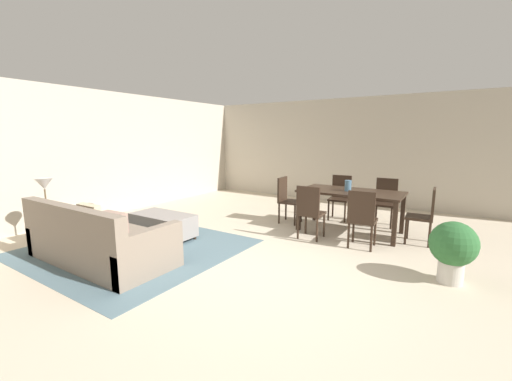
{
  "coord_description": "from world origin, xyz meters",
  "views": [
    {
      "loc": [
        2.09,
        -3.31,
        1.73
      ],
      "look_at": [
        -0.84,
        1.25,
        0.81
      ],
      "focal_mm": 22.33,
      "sensor_mm": 36.0,
      "label": 1
    }
  ],
  "objects": [
    {
      "name": "wall_left",
      "position": [
        -4.5,
        0.5,
        1.35
      ],
      "size": [
        0.12,
        11.0,
        2.7
      ],
      "primitive_type": "cube",
      "color": "#BCB2A0",
      "rests_on": "ground_plane"
    },
    {
      "name": "ottoman_table",
      "position": [
        -2.1,
        0.25,
        0.24
      ],
      "size": [
        1.11,
        0.57,
        0.43
      ],
      "color": "gray",
      "rests_on": "ground_plane"
    },
    {
      "name": "ground_plane",
      "position": [
        0.0,
        0.0,
        0.0
      ],
      "size": [
        10.8,
        10.8,
        0.0
      ],
      "primitive_type": "plane",
      "color": "beige"
    },
    {
      "name": "dining_chair_head_east",
      "position": [
        1.69,
        2.35,
        0.52
      ],
      "size": [
        0.42,
        0.42,
        0.92
      ],
      "color": "#332319",
      "rests_on": "ground_plane"
    },
    {
      "name": "wall_back",
      "position": [
        0.0,
        5.0,
        1.35
      ],
      "size": [
        9.0,
        0.12,
        2.7
      ],
      "primitive_type": "cube",
      "color": "#BCB2A0",
      "rests_on": "ground_plane"
    },
    {
      "name": "dining_chair_far_right",
      "position": [
        0.92,
        3.19,
        0.52
      ],
      "size": [
        0.41,
        0.41,
        0.92
      ],
      "color": "#332319",
      "rests_on": "ground_plane"
    },
    {
      "name": "vase_centerpiece",
      "position": [
        0.43,
        2.32,
        0.86
      ],
      "size": [
        0.12,
        0.12,
        0.19
      ],
      "primitive_type": "cylinder",
      "color": "slate",
      "rests_on": "dining_table"
    },
    {
      "name": "couch",
      "position": [
        -2.05,
        -0.95,
        0.29
      ],
      "size": [
        2.21,
        0.97,
        0.86
      ],
      "color": "gray",
      "rests_on": "ground_plane"
    },
    {
      "name": "area_rug",
      "position": [
        -2.07,
        -0.32,
        0.0
      ],
      "size": [
        3.0,
        2.8,
        0.01
      ],
      "primitive_type": "cube",
      "color": "slate",
      "rests_on": "ground_plane"
    },
    {
      "name": "dining_chair_head_west",
      "position": [
        -0.81,
        2.33,
        0.52
      ],
      "size": [
        0.43,
        0.43,
        0.92
      ],
      "color": "#332319",
      "rests_on": "ground_plane"
    },
    {
      "name": "table_lamp",
      "position": [
        -3.45,
        -0.94,
        0.96
      ],
      "size": [
        0.26,
        0.26,
        0.53
      ],
      "color": "brown",
      "rests_on": "side_table"
    },
    {
      "name": "side_table",
      "position": [
        -3.45,
        -0.94,
        0.44
      ],
      "size": [
        0.4,
        0.4,
        0.55
      ],
      "color": "olive",
      "rests_on": "ground_plane"
    },
    {
      "name": "dining_chair_near_left",
      "position": [
        0.03,
        1.57,
        0.52
      ],
      "size": [
        0.41,
        0.41,
        0.92
      ],
      "color": "#332319",
      "rests_on": "ground_plane"
    },
    {
      "name": "potted_plant",
      "position": [
        2.11,
        0.96,
        0.44
      ],
      "size": [
        0.53,
        0.53,
        0.75
      ],
      "color": "beige",
      "rests_on": "ground_plane"
    },
    {
      "name": "dining_chair_far_left",
      "position": [
        0.02,
        3.2,
        0.52
      ],
      "size": [
        0.43,
        0.43,
        0.92
      ],
      "color": "#332319",
      "rests_on": "ground_plane"
    },
    {
      "name": "dining_table",
      "position": [
        0.47,
        2.36,
        0.67
      ],
      "size": [
        1.79,
        0.92,
        0.76
      ],
      "color": "#332319",
      "rests_on": "ground_plane"
    },
    {
      "name": "dining_chair_near_right",
      "position": [
        0.89,
        1.57,
        0.52
      ],
      "size": [
        0.42,
        0.42,
        0.92
      ],
      "color": "#332319",
      "rests_on": "ground_plane"
    }
  ]
}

